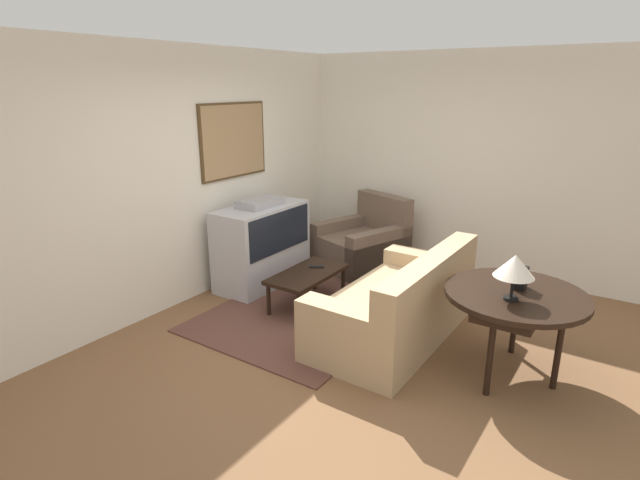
# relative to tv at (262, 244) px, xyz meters

# --- Properties ---
(ground_plane) EXTENTS (12.00, 12.00, 0.00)m
(ground_plane) POSITION_rel_tv_xyz_m (-0.78, -1.71, -0.49)
(ground_plane) COLOR brown
(wall_back) EXTENTS (12.00, 0.10, 2.70)m
(wall_back) POSITION_rel_tv_xyz_m (-0.76, 0.42, 0.86)
(wall_back) COLOR silver
(wall_back) RESTS_ON ground_plane
(wall_right) EXTENTS (0.06, 12.00, 2.70)m
(wall_right) POSITION_rel_tv_xyz_m (1.85, -1.71, 0.86)
(wall_right) COLOR silver
(wall_right) RESTS_ON ground_plane
(area_rug) EXTENTS (2.38, 1.76, 0.01)m
(area_rug) POSITION_rel_tv_xyz_m (-0.28, -0.91, -0.48)
(area_rug) COLOR brown
(area_rug) RESTS_ON ground_plane
(tv) EXTENTS (1.17, 0.57, 1.04)m
(tv) POSITION_rel_tv_xyz_m (0.00, 0.00, 0.00)
(tv) COLOR #B7B7BC
(tv) RESTS_ON ground_plane
(couch) EXTENTS (1.86, 0.94, 0.85)m
(couch) POSITION_rel_tv_xyz_m (-0.32, -1.92, -0.19)
(couch) COLOR tan
(couch) RESTS_ON ground_plane
(armchair) EXTENTS (1.22, 1.14, 0.92)m
(armchair) POSITION_rel_tv_xyz_m (1.17, -0.72, -0.19)
(armchair) COLOR brown
(armchair) RESTS_ON ground_plane
(coffee_table) EXTENTS (0.93, 0.48, 0.39)m
(coffee_table) POSITION_rel_tv_xyz_m (-0.24, -0.82, -0.15)
(coffee_table) COLOR black
(coffee_table) RESTS_ON ground_plane
(console_table) EXTENTS (1.10, 1.10, 0.73)m
(console_table) POSITION_rel_tv_xyz_m (-0.39, -2.96, 0.18)
(console_table) COLOR black
(console_table) RESTS_ON ground_plane
(table_lamp) EXTENTS (0.30, 0.30, 0.36)m
(table_lamp) POSITION_rel_tv_xyz_m (-0.57, -2.96, 0.51)
(table_lamp) COLOR black
(table_lamp) RESTS_ON console_table
(mantel_clock) EXTENTS (0.13, 0.10, 0.18)m
(mantel_clock) POSITION_rel_tv_xyz_m (-0.29, -2.96, 0.33)
(mantel_clock) COLOR black
(mantel_clock) RESTS_ON console_table
(remote) EXTENTS (0.12, 0.16, 0.02)m
(remote) POSITION_rel_tv_xyz_m (-0.06, -0.82, -0.09)
(remote) COLOR black
(remote) RESTS_ON coffee_table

